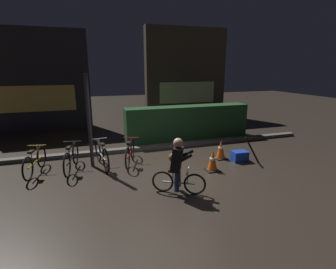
{
  "coord_description": "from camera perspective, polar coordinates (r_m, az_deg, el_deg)",
  "views": [
    {
      "loc": [
        -1.87,
        -5.79,
        2.65
      ],
      "look_at": [
        0.2,
        0.6,
        0.9
      ],
      "focal_mm": 27.25,
      "sensor_mm": 36.0,
      "label": 1
    }
  ],
  "objects": [
    {
      "name": "sidewalk_curb",
      "position": [
        8.6,
        -4.56,
        -2.96
      ],
      "size": [
        12.0,
        0.24,
        0.12
      ],
      "primitive_type": "cube",
      "color": "#56544F",
      "rests_on": "ground"
    },
    {
      "name": "street_post",
      "position": [
        7.13,
        -17.19,
        2.73
      ],
      "size": [
        0.1,
        0.1,
        2.53
      ],
      "primitive_type": "cylinder",
      "color": "#2D2D33",
      "rests_on": "ground"
    },
    {
      "name": "parked_bike_leftmost",
      "position": [
        7.43,
        -27.62,
        -5.42
      ],
      "size": [
        0.46,
        1.48,
        0.69
      ],
      "rotation": [
        0.0,
        0.0,
        1.37
      ],
      "color": "black",
      "rests_on": "ground"
    },
    {
      "name": "blue_crate",
      "position": [
        7.8,
        15.71,
        -4.66
      ],
      "size": [
        0.46,
        0.34,
        0.3
      ],
      "primitive_type": "cube",
      "rotation": [
        0.0,
        0.0,
        -0.05
      ],
      "color": "#193DB7",
      "rests_on": "ground"
    },
    {
      "name": "storefront_left",
      "position": [
        12.45,
        -27.43,
        10.62
      ],
      "size": [
        4.37,
        0.54,
        4.29
      ],
      "color": "#262328",
      "rests_on": "ground"
    },
    {
      "name": "hedge_row",
      "position": [
        9.83,
        4.4,
        2.72
      ],
      "size": [
        4.8,
        0.7,
        1.27
      ],
      "primitive_type": "cube",
      "color": "#214723",
      "rests_on": "ground"
    },
    {
      "name": "storefront_right",
      "position": [
        13.99,
        4.04,
        13.31
      ],
      "size": [
        4.41,
        0.54,
        4.71
      ],
      "color": "#42382D",
      "rests_on": "ground"
    },
    {
      "name": "closed_umbrella",
      "position": [
        7.66,
        18.32,
        -3.37
      ],
      "size": [
        0.43,
        0.26,
        0.77
      ],
      "primitive_type": "cylinder",
      "rotation": [
        0.0,
        0.51,
        2.66
      ],
      "color": "black",
      "rests_on": "ground"
    },
    {
      "name": "traffic_cone_far",
      "position": [
        7.84,
        11.74,
        -3.3
      ],
      "size": [
        0.36,
        0.36,
        0.58
      ],
      "color": "black",
      "rests_on": "ground"
    },
    {
      "name": "parked_bike_center_right",
      "position": [
        7.37,
        -8.49,
        -3.98
      ],
      "size": [
        0.56,
        1.47,
        0.71
      ],
      "rotation": [
        0.0,
        0.0,
        1.25
      ],
      "color": "black",
      "rests_on": "ground"
    },
    {
      "name": "parked_bike_center_left",
      "position": [
        7.26,
        -14.61,
        -4.44
      ],
      "size": [
        0.46,
        1.61,
        0.75
      ],
      "rotation": [
        0.0,
        0.0,
        1.73
      ],
      "color": "black",
      "rests_on": "ground"
    },
    {
      "name": "traffic_cone_near",
      "position": [
        6.89,
        9.94,
        -5.78
      ],
      "size": [
        0.36,
        0.36,
        0.57
      ],
      "color": "black",
      "rests_on": "ground"
    },
    {
      "name": "cyclist",
      "position": [
        5.5,
        2.18,
        -6.96
      ],
      "size": [
        1.06,
        0.68,
        1.25
      ],
      "rotation": [
        0.0,
        0.0,
        -0.5
      ],
      "color": "black",
      "rests_on": "ground"
    },
    {
      "name": "ground_plane",
      "position": [
        6.64,
        -0.05,
        -8.93
      ],
      "size": [
        40.0,
        40.0,
        0.0
      ],
      "primitive_type": "plane",
      "color": "#2D261E"
    },
    {
      "name": "parked_bike_left_mid",
      "position": [
        7.26,
        -20.81,
        -4.98
      ],
      "size": [
        0.46,
        1.57,
        0.73
      ],
      "rotation": [
        0.0,
        0.0,
        1.39
      ],
      "color": "black",
      "rests_on": "ground"
    }
  ]
}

